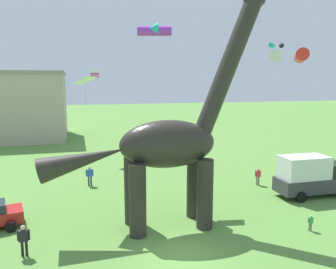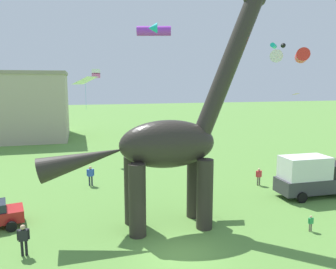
{
  "view_description": "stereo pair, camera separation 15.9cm",
  "coord_description": "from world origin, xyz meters",
  "px_view_note": "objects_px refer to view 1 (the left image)",
  "views": [
    {
      "loc": [
        -4.94,
        -15.47,
        8.79
      ],
      "look_at": [
        0.53,
        4.49,
        5.56
      ],
      "focal_mm": 36.07,
      "sensor_mm": 36.0,
      "label": 1
    },
    {
      "loc": [
        -4.79,
        -15.51,
        8.79
      ],
      "look_at": [
        0.53,
        4.49,
        5.56
      ],
      "focal_mm": 36.07,
      "sensor_mm": 36.0,
      "label": 2
    }
  ],
  "objects_px": {
    "kite_apex": "(154,30)",
    "kite_near_high": "(85,81)",
    "person_strolling_adult": "(24,238)",
    "kite_drifting": "(197,139)",
    "kite_mid_left": "(274,46)",
    "kite_far_right": "(296,56)",
    "dinosaur_sculpture": "(167,144)",
    "kite_mid_right": "(294,94)",
    "person_far_spectator": "(258,175)",
    "person_near_flyer": "(198,179)",
    "person_vendor_side": "(90,174)",
    "parked_box_truck": "(311,175)",
    "kite_mid_center": "(95,73)",
    "person_photographer": "(311,221)"
  },
  "relations": [
    {
      "from": "kite_near_high",
      "to": "kite_mid_left",
      "type": "bearing_deg",
      "value": 34.66
    },
    {
      "from": "person_vendor_side",
      "to": "person_near_flyer",
      "type": "relative_size",
      "value": 0.98
    },
    {
      "from": "person_vendor_side",
      "to": "kite_far_right",
      "type": "xyz_separation_m",
      "value": [
        14.15,
        -7.59,
        9.57
      ]
    },
    {
      "from": "parked_box_truck",
      "to": "kite_mid_center",
      "type": "xyz_separation_m",
      "value": [
        -15.15,
        17.59,
        8.08
      ]
    },
    {
      "from": "kite_apex",
      "to": "kite_mid_left",
      "type": "bearing_deg",
      "value": 48.08
    },
    {
      "from": "parked_box_truck",
      "to": "kite_drifting",
      "type": "relative_size",
      "value": 2.38
    },
    {
      "from": "kite_mid_right",
      "to": "kite_mid_left",
      "type": "bearing_deg",
      "value": 94.82
    },
    {
      "from": "person_photographer",
      "to": "person_near_flyer",
      "type": "bearing_deg",
      "value": -67.29
    },
    {
      "from": "person_strolling_adult",
      "to": "dinosaur_sculpture",
      "type": "bearing_deg",
      "value": 74.77
    },
    {
      "from": "kite_mid_right",
      "to": "person_far_spectator",
      "type": "bearing_deg",
      "value": -135.71
    },
    {
      "from": "person_far_spectator",
      "to": "kite_mid_right",
      "type": "relative_size",
      "value": 1.48
    },
    {
      "from": "person_photographer",
      "to": "person_far_spectator",
      "type": "height_order",
      "value": "person_far_spectator"
    },
    {
      "from": "person_near_flyer",
      "to": "kite_far_right",
      "type": "height_order",
      "value": "kite_far_right"
    },
    {
      "from": "parked_box_truck",
      "to": "kite_mid_left",
      "type": "xyz_separation_m",
      "value": [
        7.71,
        18.16,
        11.78
      ]
    },
    {
      "from": "person_photographer",
      "to": "kite_mid_right",
      "type": "height_order",
      "value": "kite_mid_right"
    },
    {
      "from": "person_near_flyer",
      "to": "kite_drifting",
      "type": "bearing_deg",
      "value": 121.69
    },
    {
      "from": "kite_apex",
      "to": "kite_mid_left",
      "type": "height_order",
      "value": "kite_mid_left"
    },
    {
      "from": "person_near_flyer",
      "to": "kite_mid_right",
      "type": "relative_size",
      "value": 1.72
    },
    {
      "from": "person_vendor_side",
      "to": "kite_mid_center",
      "type": "distance_m",
      "value": 13.64
    },
    {
      "from": "kite_apex",
      "to": "kite_near_high",
      "type": "distance_m",
      "value": 7.91
    },
    {
      "from": "kite_mid_right",
      "to": "kite_mid_left",
      "type": "distance_m",
      "value": 7.44
    },
    {
      "from": "kite_far_right",
      "to": "person_vendor_side",
      "type": "bearing_deg",
      "value": 151.77
    },
    {
      "from": "parked_box_truck",
      "to": "kite_apex",
      "type": "relative_size",
      "value": 3.39
    },
    {
      "from": "person_vendor_side",
      "to": "kite_near_high",
      "type": "bearing_deg",
      "value": -14.84
    },
    {
      "from": "person_vendor_side",
      "to": "kite_drifting",
      "type": "distance_m",
      "value": 10.82
    },
    {
      "from": "person_photographer",
      "to": "kite_mid_center",
      "type": "xyz_separation_m",
      "value": [
        -11.01,
        22.94,
        9.14
      ]
    },
    {
      "from": "person_photographer",
      "to": "kite_mid_right",
      "type": "distance_m",
      "value": 23.75
    },
    {
      "from": "person_vendor_side",
      "to": "person_near_flyer",
      "type": "xyz_separation_m",
      "value": [
        8.31,
        -3.99,
        0.03
      ]
    },
    {
      "from": "person_strolling_adult",
      "to": "kite_drifting",
      "type": "height_order",
      "value": "kite_drifting"
    },
    {
      "from": "kite_drifting",
      "to": "person_near_flyer",
      "type": "bearing_deg",
      "value": 68.46
    },
    {
      "from": "person_photographer",
      "to": "kite_near_high",
      "type": "bearing_deg",
      "value": -30.19
    },
    {
      "from": "dinosaur_sculpture",
      "to": "kite_apex",
      "type": "xyz_separation_m",
      "value": [
        -1.49,
        -3.33,
        6.03
      ]
    },
    {
      "from": "parked_box_truck",
      "to": "person_photographer",
      "type": "height_order",
      "value": "parked_box_truck"
    },
    {
      "from": "dinosaur_sculpture",
      "to": "person_far_spectator",
      "type": "relative_size",
      "value": 9.45
    },
    {
      "from": "dinosaur_sculpture",
      "to": "kite_drifting",
      "type": "height_order",
      "value": "dinosaur_sculpture"
    },
    {
      "from": "person_near_flyer",
      "to": "kite_mid_center",
      "type": "bearing_deg",
      "value": -10.79
    },
    {
      "from": "kite_apex",
      "to": "parked_box_truck",
      "type": "bearing_deg",
      "value": 22.51
    },
    {
      "from": "kite_far_right",
      "to": "kite_near_high",
      "type": "relative_size",
      "value": 1.52
    },
    {
      "from": "kite_far_right",
      "to": "kite_drifting",
      "type": "xyz_separation_m",
      "value": [
        -7.13,
        0.34,
        -5.67
      ]
    },
    {
      "from": "person_vendor_side",
      "to": "kite_drifting",
      "type": "height_order",
      "value": "kite_drifting"
    },
    {
      "from": "kite_far_right",
      "to": "dinosaur_sculpture",
      "type": "bearing_deg",
      "value": -169.1
    },
    {
      "from": "parked_box_truck",
      "to": "kite_near_high",
      "type": "bearing_deg",
      "value": 176.15
    },
    {
      "from": "dinosaur_sculpture",
      "to": "kite_mid_left",
      "type": "height_order",
      "value": "dinosaur_sculpture"
    },
    {
      "from": "kite_mid_right",
      "to": "kite_drifting",
      "type": "relative_size",
      "value": 0.43
    },
    {
      "from": "parked_box_truck",
      "to": "person_far_spectator",
      "type": "relative_size",
      "value": 3.74
    },
    {
      "from": "person_far_spectator",
      "to": "person_vendor_side",
      "type": "xyz_separation_m",
      "value": [
        -13.95,
        3.6,
        0.12
      ]
    },
    {
      "from": "dinosaur_sculpture",
      "to": "person_photographer",
      "type": "height_order",
      "value": "dinosaur_sculpture"
    },
    {
      "from": "dinosaur_sculpture",
      "to": "parked_box_truck",
      "type": "xyz_separation_m",
      "value": [
        12.19,
        2.34,
        -3.48
      ]
    },
    {
      "from": "person_vendor_side",
      "to": "kite_apex",
      "type": "distance_m",
      "value": 16.58
    },
    {
      "from": "person_photographer",
      "to": "kite_drifting",
      "type": "xyz_separation_m",
      "value": [
        -5.27,
        5.26,
        4.34
      ]
    }
  ]
}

